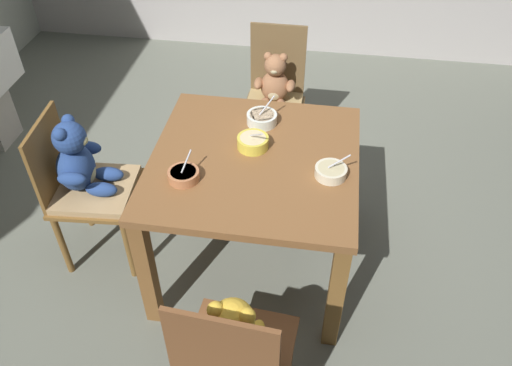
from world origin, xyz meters
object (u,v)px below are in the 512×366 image
(porridge_bowl_terracotta_near_left, at_px, (184,175))
(porridge_bowl_cream_near_right, at_px, (331,172))
(teddy_chair_near_left, at_px, (83,173))
(porridge_bowl_white_far_center, at_px, (262,118))
(teddy_chair_near_front, at_px, (234,348))
(porridge_bowl_yellow_center, at_px, (253,142))
(dining_table, at_px, (254,176))
(teddy_chair_far_center, at_px, (274,95))

(porridge_bowl_terracotta_near_left, height_order, porridge_bowl_cream_near_right, porridge_bowl_cream_near_right)
(teddy_chair_near_left, height_order, porridge_bowl_terracotta_near_left, teddy_chair_near_left)
(teddy_chair_near_left, height_order, porridge_bowl_white_far_center, teddy_chair_near_left)
(teddy_chair_near_front, xyz_separation_m, porridge_bowl_white_far_center, (-0.07, 1.17, 0.21))
(porridge_bowl_terracotta_near_left, distance_m, porridge_bowl_cream_near_right, 0.66)
(teddy_chair_near_left, distance_m, porridge_bowl_white_far_center, 0.95)
(porridge_bowl_yellow_center, relative_size, porridge_bowl_cream_near_right, 0.99)
(teddy_chair_near_left, distance_m, porridge_bowl_terracotta_near_left, 0.63)
(teddy_chair_near_front, relative_size, teddy_chair_near_left, 1.06)
(dining_table, bearing_deg, porridge_bowl_cream_near_right, -11.84)
(teddy_chair_near_left, relative_size, porridge_bowl_cream_near_right, 5.71)
(porridge_bowl_terracotta_near_left, xyz_separation_m, porridge_bowl_white_far_center, (0.28, 0.48, 0.00))
(teddy_chair_near_left, xyz_separation_m, porridge_bowl_cream_near_right, (1.23, -0.02, 0.19))
(teddy_chair_near_front, height_order, porridge_bowl_terracotta_near_left, teddy_chair_near_front)
(porridge_bowl_terracotta_near_left, bearing_deg, teddy_chair_near_front, -62.86)
(dining_table, height_order, porridge_bowl_cream_near_right, porridge_bowl_cream_near_right)
(teddy_chair_near_front, xyz_separation_m, porridge_bowl_yellow_center, (-0.08, 0.97, 0.21))
(teddy_chair_far_center, bearing_deg, porridge_bowl_yellow_center, -0.01)
(teddy_chair_near_left, bearing_deg, porridge_bowl_terracotta_near_left, -18.57)
(dining_table, distance_m, porridge_bowl_terracotta_near_left, 0.38)
(dining_table, bearing_deg, porridge_bowl_terracotta_near_left, -145.25)
(dining_table, bearing_deg, teddy_chair_near_front, -85.82)
(teddy_chair_near_front, xyz_separation_m, porridge_bowl_cream_near_right, (0.30, 0.81, 0.20))
(porridge_bowl_terracotta_near_left, xyz_separation_m, porridge_bowl_cream_near_right, (0.65, 0.12, 0.00))
(porridge_bowl_terracotta_near_left, bearing_deg, dining_table, 34.75)
(dining_table, height_order, porridge_bowl_yellow_center, porridge_bowl_yellow_center)
(teddy_chair_near_left, xyz_separation_m, porridge_bowl_white_far_center, (0.86, 0.34, 0.20))
(teddy_chair_far_center, height_order, porridge_bowl_yellow_center, teddy_chair_far_center)
(porridge_bowl_white_far_center, bearing_deg, dining_table, -88.73)
(porridge_bowl_white_far_center, bearing_deg, teddy_chair_near_left, -158.74)
(teddy_chair_far_center, distance_m, porridge_bowl_terracotta_near_left, 1.14)
(teddy_chair_far_center, relative_size, porridge_bowl_terracotta_near_left, 6.21)
(porridge_bowl_cream_near_right, bearing_deg, porridge_bowl_yellow_center, 157.82)
(dining_table, height_order, teddy_chair_far_center, teddy_chair_far_center)
(teddy_chair_far_center, distance_m, porridge_bowl_yellow_center, 0.83)
(porridge_bowl_cream_near_right, relative_size, porridge_bowl_white_far_center, 1.00)
(teddy_chair_near_front, bearing_deg, porridge_bowl_white_far_center, 7.84)
(porridge_bowl_yellow_center, bearing_deg, teddy_chair_near_front, -85.00)
(dining_table, height_order, teddy_chair_near_left, teddy_chair_near_left)
(porridge_bowl_cream_near_right, bearing_deg, teddy_chair_far_center, 111.40)
(teddy_chair_near_front, distance_m, porridge_bowl_cream_near_right, 0.89)
(teddy_chair_near_left, relative_size, porridge_bowl_yellow_center, 5.78)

